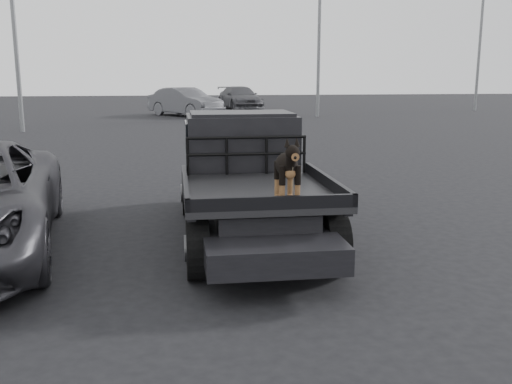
{
  "coord_description": "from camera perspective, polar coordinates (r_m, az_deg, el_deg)",
  "views": [
    {
      "loc": [
        -0.76,
        -6.05,
        2.4
      ],
      "look_at": [
        0.06,
        -0.28,
        1.19
      ],
      "focal_mm": 40.0,
      "sensor_mm": 36.0,
      "label": 1
    }
  ],
  "objects": [
    {
      "name": "ground",
      "position": [
        6.55,
        -0.88,
        -9.76
      ],
      "size": [
        120.0,
        120.0,
        0.0
      ],
      "primitive_type": "plane",
      "color": "black",
      "rests_on": "ground"
    },
    {
      "name": "flatbed_ute",
      "position": [
        8.48,
        -0.75,
        -1.48
      ],
      "size": [
        2.0,
        5.4,
        0.92
      ],
      "primitive_type": null,
      "color": "black",
      "rests_on": "ground"
    },
    {
      "name": "ute_cab",
      "position": [
        9.26,
        -1.52,
        5.29
      ],
      "size": [
        1.72,
        1.3,
        0.88
      ],
      "primitive_type": null,
      "color": "black",
      "rests_on": "flatbed_ute"
    },
    {
      "name": "headache_rack",
      "position": [
        8.54,
        -0.93,
        3.63
      ],
      "size": [
        1.8,
        0.08,
        0.55
      ],
      "primitive_type": null,
      "color": "black",
      "rests_on": "flatbed_ute"
    },
    {
      "name": "dog",
      "position": [
        6.7,
        3.11,
        2.19
      ],
      "size": [
        0.32,
        0.6,
        0.74
      ],
      "primitive_type": null,
      "color": "black",
      "rests_on": "flatbed_ute"
    },
    {
      "name": "distant_car_a",
      "position": [
        33.47,
        -7.07,
        8.94
      ],
      "size": [
        4.44,
        4.91,
        1.62
      ],
      "primitive_type": "imported",
      "rotation": [
        0.0,
        0.0,
        0.68
      ],
      "color": "#4C4C51",
      "rests_on": "ground"
    },
    {
      "name": "distant_car_b",
      "position": [
        39.9,
        -1.61,
        9.4
      ],
      "size": [
        3.07,
        5.59,
        1.54
      ],
      "primitive_type": "imported",
      "rotation": [
        0.0,
        0.0,
        0.18
      ],
      "color": "#444448",
      "rests_on": "ground"
    }
  ]
}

